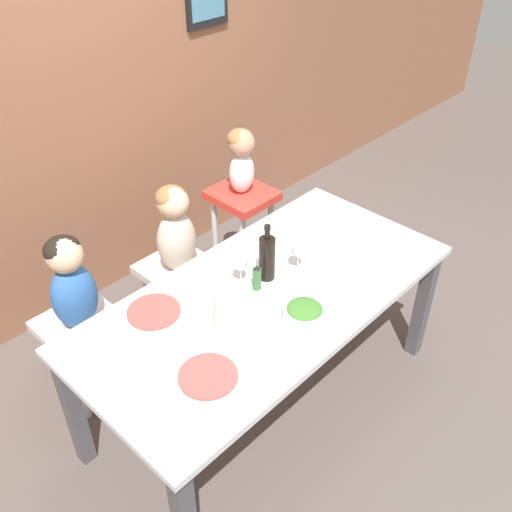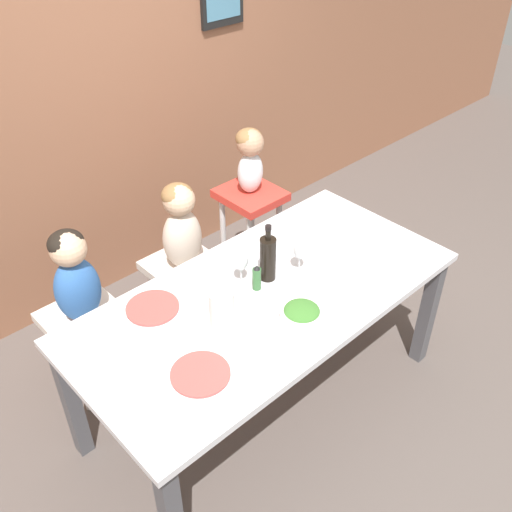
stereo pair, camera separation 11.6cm
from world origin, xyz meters
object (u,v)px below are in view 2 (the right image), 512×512
Objects in this scene: wine_bottle at (268,258)px; wine_glass_far at (241,261)px; chair_far_center at (186,275)px; person_child_left at (74,274)px; chair_far_left at (87,327)px; dinner_plate_back_left at (153,308)px; wine_glass_near at (300,250)px; salad_bowl_large at (302,314)px; paper_towel_roll at (222,314)px; dinner_plate_front_left at (200,374)px; chair_right_highchair at (251,215)px; dinner_plate_back_right at (312,224)px; person_child_center at (181,224)px; person_baby_right at (250,155)px.

wine_glass_far is (-0.12, 0.06, 0.01)m from wine_bottle.
chair_far_center is 0.90× the size of person_child_left.
dinner_plate_back_left is at bearing -74.08° from chair_far_left.
dinner_plate_back_left reaches higher than chair_far_center.
salad_bowl_large is (-0.25, -0.25, -0.08)m from wine_glass_near.
person_child_left is 0.82m from wine_glass_far.
dinner_plate_front_left is at bearing -151.92° from paper_towel_roll.
dinner_plate_back_left reaches higher than chair_far_left.
chair_far_left is 0.99m from dinner_plate_front_left.
chair_far_left is 1.00× the size of chair_far_center.
wine_glass_near reaches higher than salad_bowl_large.
dinner_plate_back_right is (-0.00, -0.50, 0.17)m from chair_right_highchair.
chair_right_highchair is at bearing 58.43° from salad_bowl_large.
wine_glass_far is 0.39m from salad_bowl_large.
chair_far_left is 1.18m from chair_right_highchair.
chair_right_highchair reaches higher than chair_far_left.
chair_far_left is at bearing 180.00° from chair_far_center.
chair_far_left is 1.31m from dinner_plate_back_right.
person_child_left is 2.17× the size of dinner_plate_back_right.
chair_right_highchair is 1.44× the size of person_child_center.
wine_bottle is at bearing 71.91° from salad_bowl_large.
wine_glass_far is at bearing -47.60° from chair_far_left.
chair_far_left is 0.63× the size of chair_right_highchair.
person_child_center reaches higher than chair_far_center.
wine_glass_near is at bearing -115.62° from chair_right_highchair.
person_baby_right is 0.87m from wine_glass_far.
dinner_plate_back_left is (-0.42, 0.13, -0.12)m from wine_glass_far.
wine_glass_near is at bearing -76.94° from chair_far_center.
person_baby_right is 1.17m from salad_bowl_large.
dinner_plate_back_left is (-1.03, -0.47, 0.17)m from chair_right_highchair.
chair_far_left is at bearing 132.40° from wine_glass_far.
wine_glass_near is 0.43m from dinner_plate_back_right.
chair_far_center is 1.01m from paper_towel_roll.
chair_right_highchair is 1.17m from salad_bowl_large.
paper_towel_roll is 0.95× the size of dinner_plate_back_right.
person_child_center is at bearing 85.05° from salad_bowl_large.
person_baby_right reaches higher than salad_bowl_large.
chair_far_left is 1.19m from salad_bowl_large.
dinner_plate_front_left is 1.00× the size of dinner_plate_back_left.
dinner_plate_back_right is at bearing 38.68° from salad_bowl_large.
chair_far_center is 1.18× the size of person_baby_right.
wine_glass_far is (-0.61, -0.60, -0.11)m from person_baby_right.
person_child_left is 0.49m from dinner_plate_back_left.
person_child_center is 1.32× the size of person_baby_right.
chair_far_left is at bearing 105.92° from dinner_plate_back_left.
wine_glass_near is 1.00× the size of wine_glass_far.
dinner_plate_back_right is at bearing -90.34° from person_baby_right.
wine_glass_far reaches higher than dinner_plate_back_right.
wine_glass_near is 0.97× the size of salad_bowl_large.
wine_glass_near is at bearing -115.56° from person_baby_right.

